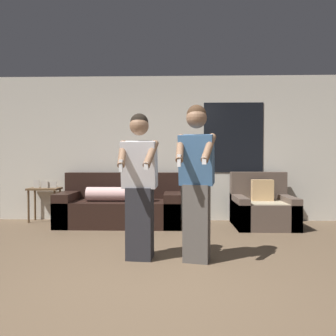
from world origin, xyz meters
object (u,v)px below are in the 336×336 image
at_px(couch, 121,207).
at_px(person_right, 197,180).
at_px(side_table, 45,193).
at_px(person_left, 139,185).
at_px(armchair, 262,209).

bearing_deg(couch, person_right, -59.28).
relative_size(side_table, person_left, 0.46).
xyz_separation_m(side_table, person_left, (2.01, -2.21, 0.33)).
xyz_separation_m(armchair, person_left, (-1.89, -1.90, 0.55)).
distance_m(side_table, person_right, 3.52).
bearing_deg(person_right, side_table, 139.42).
xyz_separation_m(armchair, person_right, (-1.25, -1.96, 0.61)).
distance_m(couch, armchair, 2.45).
bearing_deg(person_left, side_table, 132.23).
bearing_deg(couch, person_left, -74.15).
xyz_separation_m(couch, side_table, (-1.45, 0.24, 0.21)).
height_order(armchair, side_table, armchair).
relative_size(armchair, side_table, 1.27).
xyz_separation_m(armchair, side_table, (-3.90, 0.31, 0.22)).
height_order(side_table, person_left, person_left).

